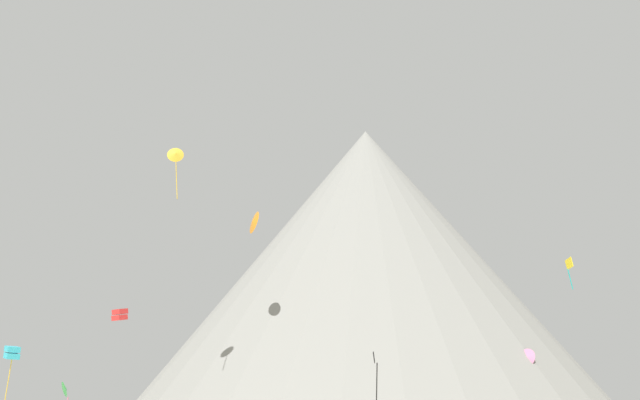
{
  "coord_description": "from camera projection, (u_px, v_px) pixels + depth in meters",
  "views": [
    {
      "loc": [
        1.3,
        -33.36,
        4.8
      ],
      "look_at": [
        3.69,
        31.34,
        23.45
      ],
      "focal_mm": 47.14,
      "sensor_mm": 36.0,
      "label": 1
    }
  ],
  "objects": [
    {
      "name": "kite_red_mid",
      "position": [
        120.0,
        315.0,
        77.57
      ],
      "size": [
        1.52,
        1.53,
        1.2
      ],
      "rotation": [
        0.0,
        0.0,
        2.48
      ],
      "color": "red"
    },
    {
      "name": "kite_pink_low",
      "position": [
        526.0,
        358.0,
        88.69
      ],
      "size": [
        2.1,
        2.09,
        2.08
      ],
      "rotation": [
        0.0,
        0.0,
        5.51
      ],
      "color": "pink"
    },
    {
      "name": "kite_green_low",
      "position": [
        65.0,
        390.0,
        81.66
      ],
      "size": [
        1.32,
        1.67,
        5.06
      ],
      "rotation": [
        0.0,
        0.0,
        2.03
      ],
      "color": "green"
    },
    {
      "name": "kite_black_low",
      "position": [
        375.0,
        365.0,
        58.66
      ],
      "size": [
        0.36,
        0.84,
        3.32
      ],
      "rotation": [
        0.0,
        0.0,
        0.7
      ],
      "color": "black"
    },
    {
      "name": "kite_gold_high",
      "position": [
        175.0,
        155.0,
        81.75
      ],
      "size": [
        1.68,
        0.87,
        5.39
      ],
      "rotation": [
        0.0,
        0.0,
        0.1
      ],
      "color": "gold"
    },
    {
      "name": "kite_yellow_mid",
      "position": [
        569.0,
        266.0,
        69.23
      ],
      "size": [
        0.35,
        1.06,
        2.68
      ],
      "rotation": [
        0.0,
        0.0,
        4.11
      ],
      "color": "yellow"
    },
    {
      "name": "kite_orange_high",
      "position": [
        253.0,
        222.0,
        88.58
      ],
      "size": [
        1.62,
        2.57,
        2.44
      ],
      "rotation": [
        0.0,
        0.0,
        5.08
      ],
      "color": "orange"
    },
    {
      "name": "rock_massif",
      "position": [
        377.0,
        304.0,
        111.85
      ],
      "size": [
        104.81,
        104.81,
        46.92
      ],
      "color": "gray",
      "rests_on": "ground_plane"
    },
    {
      "name": "kite_cyan_low",
      "position": [
        12.0,
        353.0,
        78.57
      ],
      "size": [
        1.7,
        1.72,
        5.24
      ],
      "rotation": [
        0.0,
        0.0,
        0.62
      ],
      "color": "#33BCDB"
    }
  ]
}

